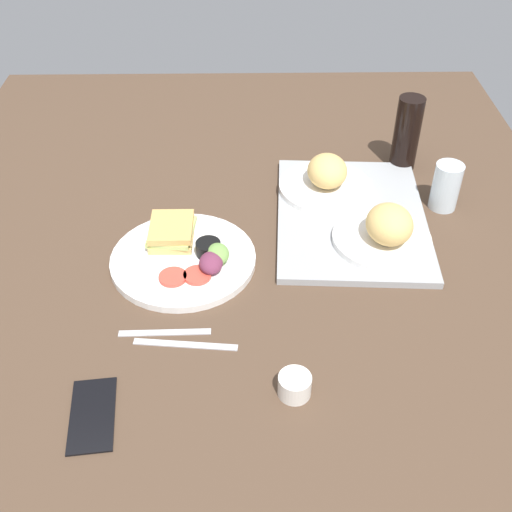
# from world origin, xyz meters

# --- Properties ---
(ground_plane) EXTENTS (1.90, 1.50, 0.03)m
(ground_plane) POSITION_xyz_m (0.00, 0.00, -0.01)
(ground_plane) COLOR #4C3828
(serving_tray) EXTENTS (0.47, 0.35, 0.02)m
(serving_tray) POSITION_xyz_m (-0.15, 0.25, 0.01)
(serving_tray) COLOR #9EA0A3
(serving_tray) RESTS_ON ground_plane
(bread_plate_near) EXTENTS (0.22, 0.22, 0.09)m
(bread_plate_near) POSITION_xyz_m (-0.25, 0.20, 0.05)
(bread_plate_near) COLOR white
(bread_plate_near) RESTS_ON serving_tray
(bread_plate_far) EXTENTS (0.21, 0.21, 0.09)m
(bread_plate_far) POSITION_xyz_m (-0.05, 0.30, 0.05)
(bread_plate_far) COLOR white
(bread_plate_far) RESTS_ON serving_tray
(plate_with_salad) EXTENTS (0.30, 0.30, 0.05)m
(plate_with_salad) POSITION_xyz_m (-0.02, -0.12, 0.02)
(plate_with_salad) COLOR white
(plate_with_salad) RESTS_ON ground_plane
(drinking_glass) EXTENTS (0.06, 0.06, 0.11)m
(drinking_glass) POSITION_xyz_m (-0.20, 0.47, 0.06)
(drinking_glass) COLOR silver
(drinking_glass) RESTS_ON ground_plane
(soda_bottle) EXTENTS (0.06, 0.06, 0.19)m
(soda_bottle) POSITION_xyz_m (-0.38, 0.41, 0.09)
(soda_bottle) COLOR black
(soda_bottle) RESTS_ON ground_plane
(espresso_cup) EXTENTS (0.06, 0.06, 0.04)m
(espresso_cup) POSITION_xyz_m (0.33, 0.09, 0.02)
(espresso_cup) COLOR silver
(espresso_cup) RESTS_ON ground_plane
(fork) EXTENTS (0.02, 0.17, 0.01)m
(fork) POSITION_xyz_m (0.19, -0.14, 0.00)
(fork) COLOR #B7B7BC
(fork) RESTS_ON ground_plane
(knife) EXTENTS (0.03, 0.19, 0.01)m
(knife) POSITION_xyz_m (0.22, -0.10, 0.00)
(knife) COLOR #B7B7BC
(knife) RESTS_ON ground_plane
(cell_phone) EXTENTS (0.15, 0.09, 0.01)m
(cell_phone) POSITION_xyz_m (0.37, -0.24, 0.00)
(cell_phone) COLOR black
(cell_phone) RESTS_ON ground_plane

